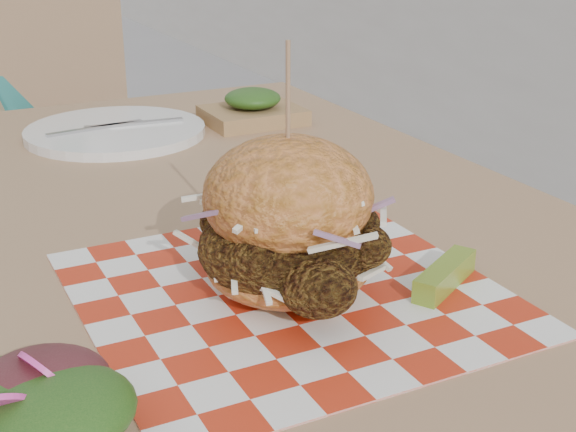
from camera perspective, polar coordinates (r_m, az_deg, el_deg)
name	(u,v)px	position (r m, az deg, el deg)	size (l,w,h in m)	color
patio_table	(204,275)	(0.95, -6.03, -4.19)	(0.80, 1.20, 0.75)	#A37C5A
patio_chair	(42,165)	(1.81, -17.08, 3.47)	(0.53, 0.54, 0.95)	#A37C5A
paper_liner	(288,292)	(0.73, 0.00, -5.43)	(0.36, 0.36, 0.00)	red
sandwich	(288,227)	(0.70, 0.00, -0.80)	(0.20, 0.20, 0.22)	#D0793A
pickle_spear	(445,275)	(0.75, 11.10, -4.17)	(0.10, 0.02, 0.02)	olive
side_salad	(31,421)	(0.56, -17.81, -13.70)	(0.13, 0.14, 0.05)	#3F1419
place_setting	(116,131)	(1.25, -12.17, 5.90)	(0.27, 0.27, 0.02)	white
kraft_tray	(253,109)	(1.29, -2.52, 7.61)	(0.15, 0.12, 0.06)	#997245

